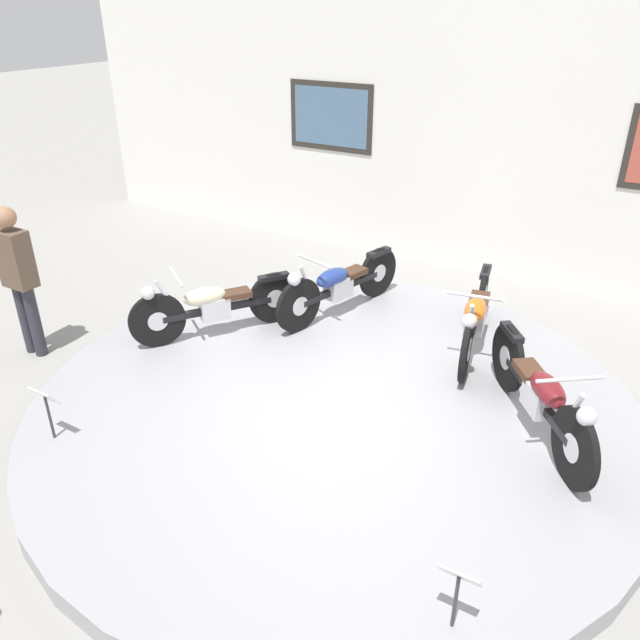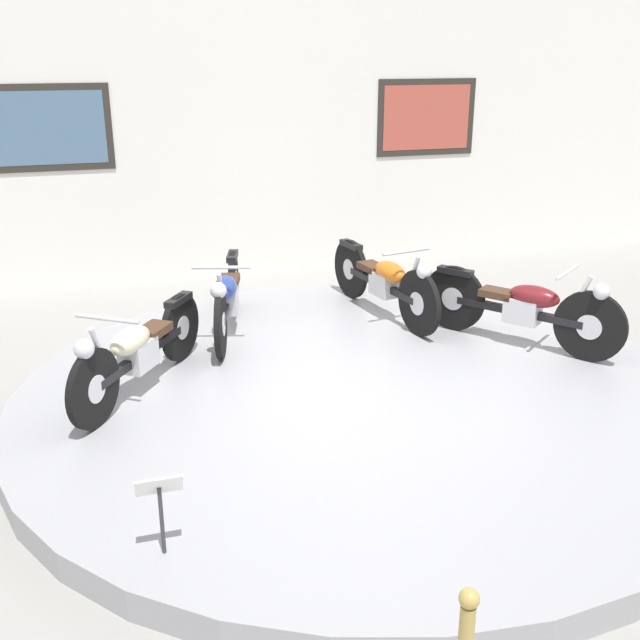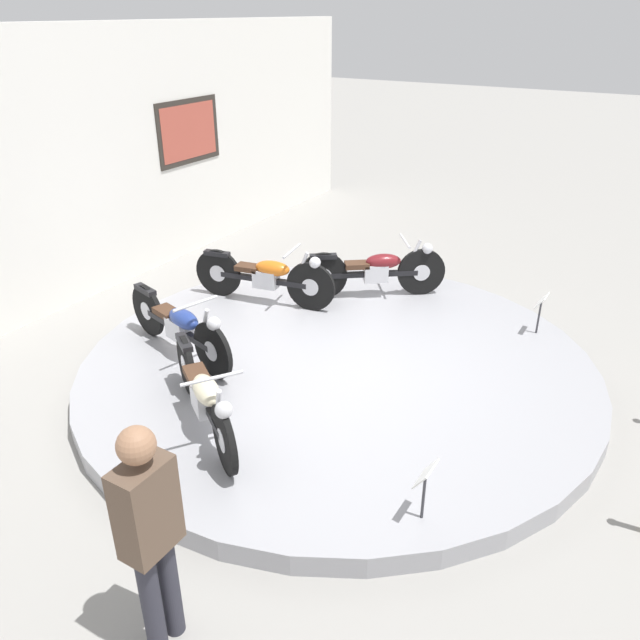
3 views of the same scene
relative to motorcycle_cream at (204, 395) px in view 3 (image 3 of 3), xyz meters
The scene contains 10 objects.
ground_plane 1.91m from the motorcycle_cream, 13.18° to the right, with size 60.00×60.00×0.00m, color gray.
display_platform 1.88m from the motorcycle_cream, 13.18° to the right, with size 5.75×5.75×0.20m, color #99999E.
back_wall 4.40m from the motorcycle_cream, 65.19° to the left, with size 14.00×0.22×3.62m.
motorcycle_cream is the anchor object (origin of this frame).
motorcycle_blue 1.49m from the motorcycle_cream, 50.87° to the left, with size 0.67×1.93×0.79m.
motorcycle_orange 2.84m from the motorcycle_cream, 23.90° to the left, with size 0.56×1.99×0.81m.
motorcycle_maroon 3.54m from the motorcycle_cream, ahead, with size 1.25×1.64×0.80m.
info_placard_front_left 2.18m from the motorcycle_cream, 90.87° to the right, with size 0.26×0.11×0.51m.
info_placard_front_centre 4.19m from the motorcycle_cream, 31.43° to the right, with size 0.26×0.11×0.51m.
visitor_standing 2.08m from the motorcycle_cream, 147.70° to the right, with size 0.36×0.23×1.71m.
Camera 3 is at (-5.35, -2.97, 3.75)m, focal length 35.00 mm.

